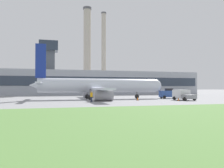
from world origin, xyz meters
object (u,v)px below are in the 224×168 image
(pushback_tug, at_px, (169,94))
(baggage_truck, at_px, (183,95))
(ground_crew_person, at_px, (91,97))
(airplane, at_px, (98,86))

(pushback_tug, xyz_separation_m, baggage_truck, (-0.83, -6.67, -0.02))
(baggage_truck, height_order, ground_crew_person, baggage_truck)
(pushback_tug, relative_size, baggage_truck, 0.93)
(baggage_truck, distance_m, ground_crew_person, 18.00)
(pushback_tug, height_order, baggage_truck, pushback_tug)
(airplane, height_order, baggage_truck, airplane)
(pushback_tug, bearing_deg, airplane, 176.12)
(airplane, distance_m, baggage_truck, 16.96)
(airplane, xyz_separation_m, ground_crew_person, (-2.95, -9.14, -1.77))
(pushback_tug, bearing_deg, baggage_truck, -97.10)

